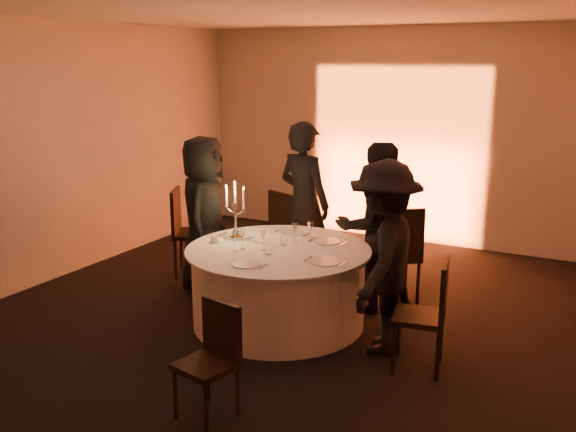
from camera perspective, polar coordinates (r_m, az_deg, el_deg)
The scene contains 29 objects.
floor at distance 6.47m, azimuth -0.84°, elevation -9.44°, with size 7.00×7.00×0.00m, color black.
ceiling at distance 5.96m, azimuth -0.95°, elevation 18.09°, with size 7.00×7.00×0.00m, color white.
wall_back at distance 9.23m, azimuth 9.71°, elevation 7.07°, with size 7.00×7.00×0.00m, color beige.
wall_left at distance 7.92m, azimuth -20.38°, elevation 5.30°, with size 7.00×7.00×0.00m, color beige.
uplighter_fixture at distance 9.23m, azimuth 8.76°, elevation -2.09°, with size 0.25×0.12×0.10m, color black.
banquet_table at distance 6.33m, azimuth -0.85°, elevation -6.24°, with size 1.80×1.80×0.77m.
chair_left at distance 7.78m, azimuth -9.02°, elevation -0.92°, with size 0.62×0.62×1.05m.
chair_back_left at distance 7.72m, azimuth 0.07°, elevation -1.03°, with size 0.58×0.58×1.02m.
chair_back_right at distance 6.84m, azimuth 9.72°, elevation -2.95°, with size 0.65×0.65×1.07m.
chair_right at distance 5.49m, azimuth 12.42°, elevation -8.09°, with size 0.49×0.49×0.96m.
chair_front at distance 4.78m, azimuth -6.72°, elevation -12.08°, with size 0.44×0.44×0.85m.
guest_left at distance 7.14m, azimuth -7.47°, elevation 0.10°, with size 0.86×0.56×1.75m, color black.
guest_back_left at distance 7.34m, azimuth 1.45°, elevation 1.11°, with size 0.69×0.45×1.88m, color black.
guest_back_right at distance 6.62m, azimuth 7.79°, elevation -1.01°, with size 0.85×0.66×1.75m, color black.
guest_right at distance 5.68m, azimuth 8.50°, elevation -3.69°, with size 1.12×0.64×1.73m, color black.
plate_left at distance 6.62m, azimuth -4.59°, elevation -1.72°, with size 0.36×0.28×0.08m.
plate_back_left at distance 6.73m, azimuth 0.34°, elevation -1.50°, with size 0.36×0.25×0.01m.
plate_back_right at distance 6.43m, azimuth 3.51°, elevation -2.27°, with size 0.35×0.27×0.01m.
plate_right at distance 5.80m, azimuth 3.29°, elevation -4.07°, with size 0.36×0.29×0.01m.
plate_front at distance 5.74m, azimuth -3.70°, elevation -4.25°, with size 0.36×0.27×0.01m.
coffee_cup at distance 6.43m, azimuth -6.57°, elevation -2.12°, with size 0.11×0.11×0.07m.
candelabra at distance 6.51m, azimuth -4.70°, elevation -0.24°, with size 0.25×0.12×0.60m.
wine_glass_a at distance 6.15m, azimuth -4.07°, elevation -1.76°, with size 0.07×0.07×0.19m.
wine_glass_b at distance 6.09m, azimuth -4.72°, elevation -1.94°, with size 0.07×0.07×0.19m.
wine_glass_c at distance 6.43m, azimuth 2.02°, elevation -1.04°, with size 0.07×0.07×0.19m.
wine_glass_d at distance 6.11m, azimuth -2.23°, elevation -1.83°, with size 0.07×0.07×0.19m.
wine_glass_e at distance 6.38m, azimuth 0.61°, elevation -1.15°, with size 0.07×0.07×0.19m.
tumbler_a at distance 6.30m, azimuth -0.40°, elevation -2.21°, with size 0.07×0.07×0.09m, color silver.
tumbler_b at distance 6.01m, azimuth -1.78°, elevation -3.01°, with size 0.07×0.07×0.09m, color silver.
Camera 1 is at (2.87, -5.21, 2.56)m, focal length 40.00 mm.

